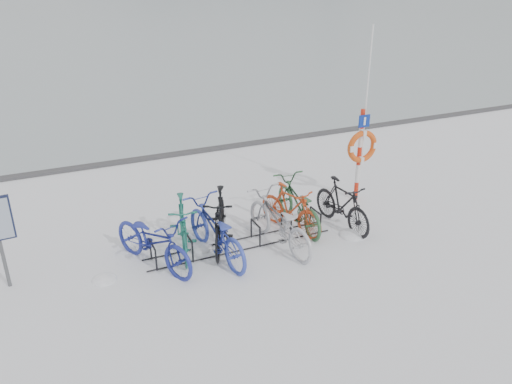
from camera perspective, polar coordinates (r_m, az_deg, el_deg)
name	(u,v)px	position (r m, az deg, el deg)	size (l,w,h in m)	color
ground	(240,245)	(10.42, -1.87, -6.12)	(900.00, 900.00, 0.00)	white
quay_edge	(166,156)	(15.54, -10.27, 4.13)	(400.00, 0.25, 0.10)	#3F3F42
bike_rack	(240,238)	(10.34, -1.88, -5.25)	(4.00, 0.48, 0.46)	black
lifebuoy_station	(362,147)	(12.17, 11.99, 5.10)	(0.80, 0.23, 4.16)	red
bike_0	(153,239)	(9.70, -11.70, -5.25)	(0.76, 2.17, 1.14)	navy
bike_1	(183,225)	(10.09, -8.37, -3.73)	(0.54, 1.92, 1.16)	#1B6858
bike_2	(215,230)	(9.82, -4.67, -4.32)	(0.77, 2.22, 1.16)	#3143B0
bike_3	(220,218)	(10.20, -4.17, -3.04)	(0.57, 2.01, 1.21)	black
bike_4	(279,220)	(10.16, 2.61, -3.26)	(0.77, 2.21, 1.16)	#B3B4BA
bike_5	(291,208)	(10.82, 3.98, -1.78)	(0.50, 1.77, 1.06)	#BD401A
bike_6	(298,203)	(11.03, 4.82, -1.21)	(0.73, 2.09, 1.09)	#2E5D37
bike_7	(342,203)	(11.11, 9.82, -1.26)	(0.52, 1.85, 1.11)	black
snow_drifts	(272,242)	(10.56, 1.80, -5.70)	(6.16, 1.69, 0.20)	white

